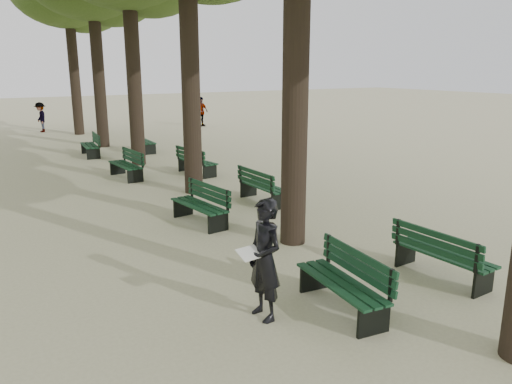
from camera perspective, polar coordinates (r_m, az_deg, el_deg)
ground at (r=7.55m, az=8.18°, el=-14.33°), size 120.00×120.00×0.00m
bench_left_0 at (r=7.74m, az=9.71°, el=-11.39°), size 0.77×1.85×0.92m
bench_left_1 at (r=11.72m, az=-6.46°, el=-2.33°), size 0.77×1.85×0.92m
bench_left_2 at (r=16.93m, az=-14.63°, el=2.43°), size 0.70×1.84×0.92m
bench_left_3 at (r=21.57m, az=-18.41°, el=4.62°), size 0.72×1.84×0.92m
bench_right_0 at (r=9.28m, az=20.49°, el=-7.68°), size 0.66×1.83×0.92m
bench_right_1 at (r=13.44m, az=0.87°, el=-0.09°), size 0.59×1.81×0.92m
bench_right_2 at (r=17.13m, az=-6.75°, el=2.93°), size 0.81×1.86×0.92m
bench_right_3 at (r=22.10m, az=-12.63°, el=5.22°), size 0.65×1.82×0.92m
man_with_map at (r=7.19m, az=0.99°, el=-7.73°), size 0.63×0.73×1.80m
pedestrian_c at (r=31.03m, az=-6.34°, el=9.12°), size 1.10×0.59×1.79m
pedestrian_b at (r=30.51m, az=-23.39°, el=7.84°), size 0.39×1.08×1.65m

